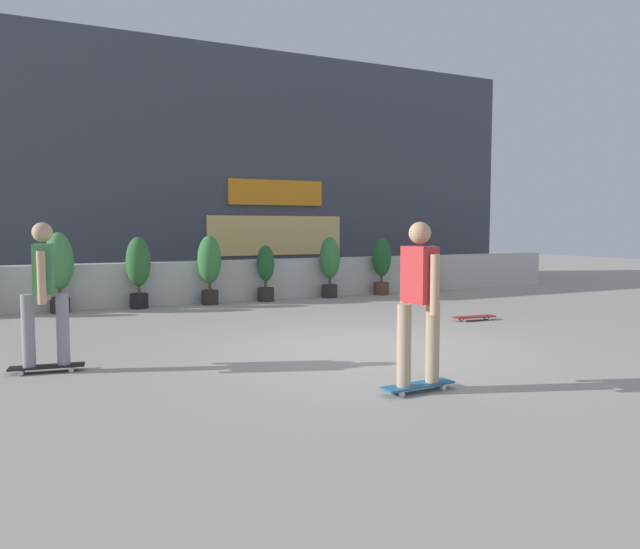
% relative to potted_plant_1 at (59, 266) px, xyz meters
% --- Properties ---
extents(ground_plane, '(48.00, 48.00, 0.00)m').
position_rel_potted_plant_1_xyz_m(ground_plane, '(3.57, -5.55, -0.90)').
color(ground_plane, '#A8A093').
extents(planter_wall, '(18.00, 0.40, 0.90)m').
position_rel_potted_plant_1_xyz_m(planter_wall, '(3.57, 0.45, -0.45)').
color(planter_wall, beige).
rests_on(planter_wall, ground).
extents(building_backdrop, '(20.00, 2.08, 6.50)m').
position_rel_potted_plant_1_xyz_m(building_backdrop, '(3.58, 4.45, 2.35)').
color(building_backdrop, '#424751').
rests_on(building_backdrop, ground).
extents(potted_plant_1, '(0.53, 0.53, 1.54)m').
position_rel_potted_plant_1_xyz_m(potted_plant_1, '(0.00, 0.00, 0.00)').
color(potted_plant_1, '#2D2823').
rests_on(potted_plant_1, ground).
extents(potted_plant_2, '(0.49, 0.49, 1.44)m').
position_rel_potted_plant_1_xyz_m(potted_plant_2, '(1.47, 0.00, -0.07)').
color(potted_plant_2, black).
rests_on(potted_plant_2, ground).
extents(potted_plant_3, '(0.49, 0.49, 1.46)m').
position_rel_potted_plant_1_xyz_m(potted_plant_3, '(2.93, 0.00, -0.06)').
color(potted_plant_3, '#2D2823').
rests_on(potted_plant_3, ground).
extents(potted_plant_4, '(0.39, 0.39, 1.24)m').
position_rel_potted_plant_1_xyz_m(potted_plant_4, '(4.20, 0.00, -0.23)').
color(potted_plant_4, '#2D2823').
rests_on(potted_plant_4, ground).
extents(potted_plant_5, '(0.47, 0.47, 1.41)m').
position_rel_potted_plant_1_xyz_m(potted_plant_5, '(5.79, -0.00, -0.09)').
color(potted_plant_5, '#2D2823').
rests_on(potted_plant_5, ground).
extents(potted_plant_6, '(0.46, 0.46, 1.38)m').
position_rel_potted_plant_1_xyz_m(potted_plant_6, '(7.20, 0.00, -0.11)').
color(potted_plant_6, brown).
rests_on(potted_plant_6, ground).
extents(potted_plant_7, '(0.36, 0.36, 1.19)m').
position_rel_potted_plant_1_xyz_m(potted_plant_7, '(8.69, 0.00, -0.27)').
color(potted_plant_7, '#2D2823').
rests_on(potted_plant_7, ground).
extents(skater_far_left, '(0.81, 0.56, 1.70)m').
position_rel_potted_plant_1_xyz_m(skater_far_left, '(2.91, -7.67, 0.04)').
color(skater_far_left, '#266699').
rests_on(skater_far_left, ground).
extents(skater_far_right, '(0.82, 0.56, 1.70)m').
position_rel_potted_plant_1_xyz_m(skater_far_right, '(-0.41, -5.15, 0.04)').
color(skater_far_right, black).
rests_on(skater_far_right, ground).
extents(skateboard_near_camera, '(0.81, 0.26, 0.08)m').
position_rel_potted_plant_1_xyz_m(skateboard_near_camera, '(6.50, -4.24, -0.84)').
color(skateboard_near_camera, maroon).
rests_on(skateboard_near_camera, ground).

